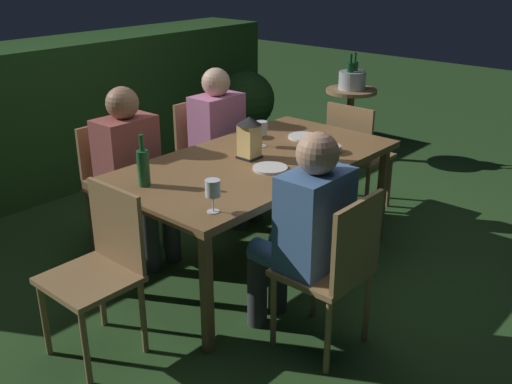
% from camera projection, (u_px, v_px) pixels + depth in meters
% --- Properties ---
extents(ground_plane, '(16.00, 16.00, 0.00)m').
position_uv_depth(ground_plane, '(256.00, 263.00, 3.94)').
color(ground_plane, '#26471E').
extents(dining_table, '(1.85, 0.98, 0.74)m').
position_uv_depth(dining_table, '(256.00, 167.00, 3.68)').
color(dining_table, brown).
rests_on(dining_table, ground).
extents(chair_side_left_a, '(0.42, 0.40, 0.87)m').
position_uv_depth(chair_side_left_a, '(335.00, 266.00, 2.93)').
color(chair_side_left_a, '#937047').
rests_on(chair_side_left_a, ground).
extents(person_in_blue, '(0.38, 0.47, 1.15)m').
position_uv_depth(person_in_blue, '(304.00, 227.00, 2.99)').
color(person_in_blue, '#426699').
rests_on(person_in_blue, ground).
extents(chair_side_right_a, '(0.42, 0.40, 0.87)m').
position_uv_depth(chair_side_right_a, '(117.00, 181.00, 4.00)').
color(chair_side_right_a, '#937047').
rests_on(chair_side_right_a, ground).
extents(person_in_rust, '(0.38, 0.47, 1.15)m').
position_uv_depth(person_in_rust, '(134.00, 166.00, 3.82)').
color(person_in_rust, '#9E4C47').
rests_on(person_in_rust, ground).
extents(chair_head_far, '(0.40, 0.42, 0.87)m').
position_uv_depth(chair_head_far, '(356.00, 152.00, 4.57)').
color(chair_head_far, '#937047').
rests_on(chair_head_far, ground).
extents(chair_head_near, '(0.40, 0.42, 0.87)m').
position_uv_depth(chair_head_near, '(100.00, 265.00, 2.94)').
color(chair_head_near, '#937047').
rests_on(chair_head_near, ground).
extents(chair_side_right_b, '(0.42, 0.40, 0.87)m').
position_uv_depth(chair_side_right_b, '(206.00, 152.00, 4.58)').
color(chair_side_right_b, '#937047').
rests_on(chair_side_right_b, ground).
extents(person_in_pink, '(0.38, 0.47, 1.15)m').
position_uv_depth(person_in_pink, '(223.00, 138.00, 4.41)').
color(person_in_pink, '#C675A3').
rests_on(person_in_pink, ground).
extents(lantern_centerpiece, '(0.15, 0.15, 0.27)m').
position_uv_depth(lantern_centerpiece, '(249.00, 135.00, 3.62)').
color(lantern_centerpiece, black).
rests_on(lantern_centerpiece, dining_table).
extents(green_bottle_on_table, '(0.07, 0.07, 0.29)m').
position_uv_depth(green_bottle_on_table, '(143.00, 167.00, 3.21)').
color(green_bottle_on_table, '#1E5B2D').
rests_on(green_bottle_on_table, dining_table).
extents(wine_glass_a, '(0.08, 0.08, 0.17)m').
position_uv_depth(wine_glass_a, '(319.00, 142.00, 3.60)').
color(wine_glass_a, silver).
rests_on(wine_glass_a, dining_table).
extents(wine_glass_b, '(0.08, 0.08, 0.17)m').
position_uv_depth(wine_glass_b, '(262.00, 129.00, 3.85)').
color(wine_glass_b, silver).
rests_on(wine_glass_b, dining_table).
extents(wine_glass_c, '(0.08, 0.08, 0.17)m').
position_uv_depth(wine_glass_c, '(213.00, 190.00, 2.88)').
color(wine_glass_c, silver).
rests_on(wine_glass_c, dining_table).
extents(plate_a, '(0.21, 0.21, 0.01)m').
position_uv_depth(plate_a, '(270.00, 168.00, 3.49)').
color(plate_a, silver).
rests_on(plate_a, dining_table).
extents(plate_b, '(0.21, 0.21, 0.01)m').
position_uv_depth(plate_b, '(303.00, 137.00, 4.07)').
color(plate_b, white).
rests_on(plate_b, dining_table).
extents(bowl_olives, '(0.15, 0.15, 0.05)m').
position_uv_depth(bowl_olives, '(330.00, 149.00, 3.77)').
color(bowl_olives, '#BCAD8E').
rests_on(bowl_olives, dining_table).
extents(bowl_bread, '(0.12, 0.12, 0.06)m').
position_uv_depth(bowl_bread, '(253.00, 133.00, 4.07)').
color(bowl_bread, '#9E5138').
rests_on(bowl_bread, dining_table).
extents(side_table, '(0.49, 0.49, 0.69)m').
position_uv_depth(side_table, '(350.00, 113.00, 5.80)').
color(side_table, '#937047').
rests_on(side_table, ground).
extents(ice_bucket, '(0.26, 0.26, 0.34)m').
position_uv_depth(ice_bucket, '(352.00, 79.00, 5.67)').
color(ice_bucket, '#B2B7BF').
rests_on(ice_bucket, side_table).
extents(hedge_backdrop, '(4.57, 0.68, 1.23)m').
position_uv_depth(hedge_backdrop, '(55.00, 115.00, 5.11)').
color(hedge_backdrop, '#1E4219').
rests_on(hedge_backdrop, ground).
extents(potted_plant_by_hedge, '(0.57, 0.57, 0.83)m').
position_uv_depth(potted_plant_by_hedge, '(246.00, 106.00, 5.93)').
color(potted_plant_by_hedge, brown).
rests_on(potted_plant_by_hedge, ground).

